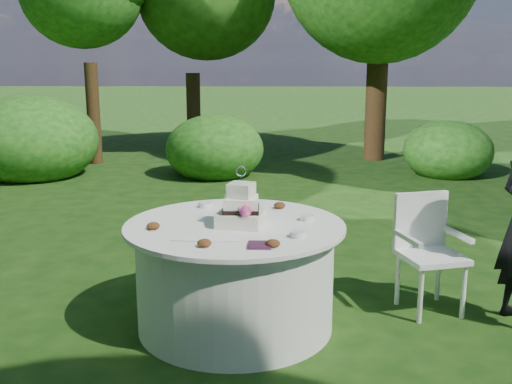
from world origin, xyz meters
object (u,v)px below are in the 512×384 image
Objects in this scene: cake at (241,210)px; napkins at (259,245)px; chair at (427,243)px; table at (235,275)px.

napkins is at bearing -74.29° from cake.
cake reaches higher than chair.
chair is at bearing 35.13° from napkins.
chair is (1.41, 0.41, -0.36)m from cake.
table is 1.51m from chair.
napkins is 0.51m from cake.
chair is (1.27, 0.89, -0.26)m from napkins.
table is at bearing 140.77° from cake.
napkins is 0.16× the size of chair.
table is (-0.18, 0.52, -0.39)m from napkins.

